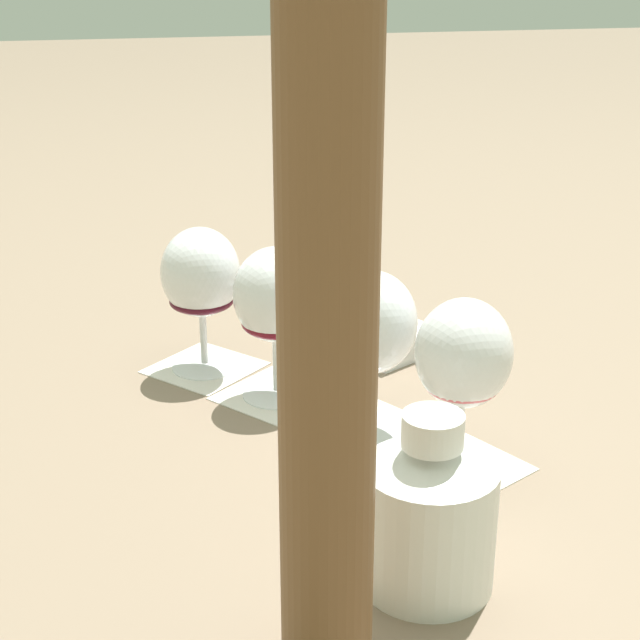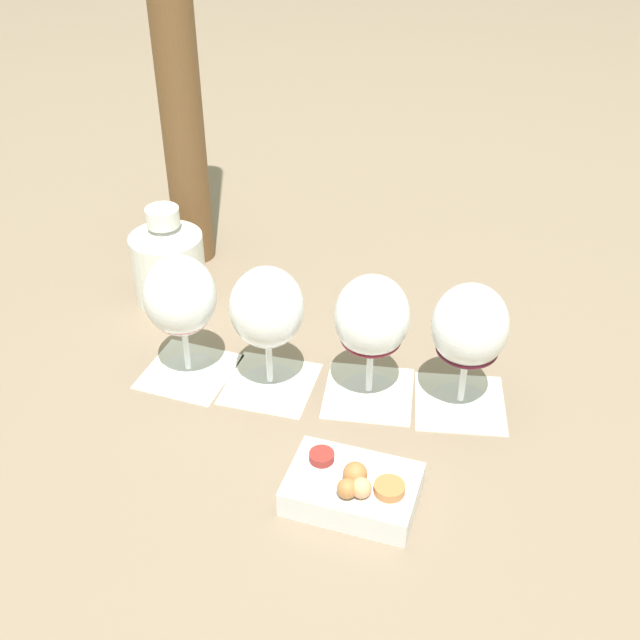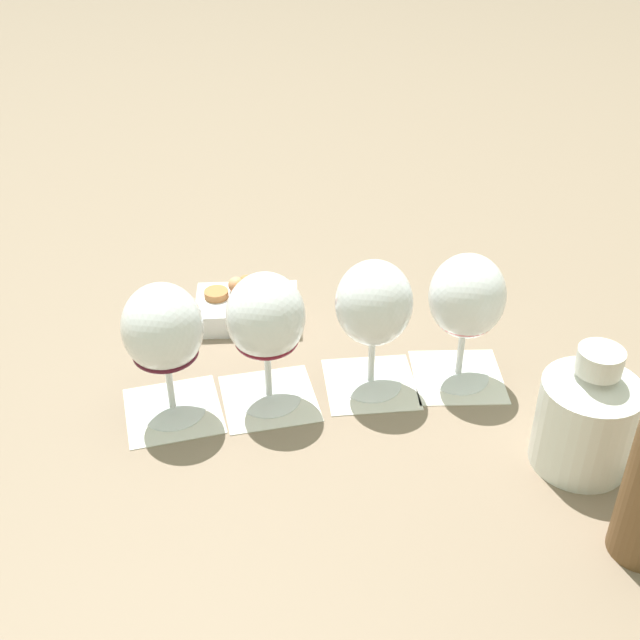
{
  "view_description": "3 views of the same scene",
  "coord_description": "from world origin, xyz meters",
  "px_view_note": "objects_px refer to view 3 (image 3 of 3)",
  "views": [
    {
      "loc": [
        -0.9,
        0.2,
        0.47
      ],
      "look_at": [
        0.0,
        0.0,
        0.1
      ],
      "focal_mm": 55.0,
      "sensor_mm": 36.0,
      "label": 1
    },
    {
      "loc": [
        0.58,
        -0.52,
        0.65
      ],
      "look_at": [
        0.0,
        0.0,
        0.1
      ],
      "focal_mm": 45.0,
      "sensor_mm": 36.0,
      "label": 2
    },
    {
      "loc": [
        -0.33,
        0.68,
        0.6
      ],
      "look_at": [
        0.0,
        0.0,
        0.1
      ],
      "focal_mm": 45.0,
      "sensor_mm": 36.0,
      "label": 3
    }
  ],
  "objects_px": {
    "wine_glass_2": "(266,322)",
    "ceramic_vase": "(587,415)",
    "wine_glass_0": "(467,302)",
    "wine_glass_3": "(163,334)",
    "wine_glass_1": "(374,309)",
    "snack_dish": "(247,307)"
  },
  "relations": [
    {
      "from": "wine_glass_0",
      "to": "wine_glass_1",
      "type": "bearing_deg",
      "value": 34.21
    },
    {
      "from": "wine_glass_3",
      "to": "snack_dish",
      "type": "relative_size",
      "value": 1.01
    },
    {
      "from": "wine_glass_3",
      "to": "wine_glass_1",
      "type": "bearing_deg",
      "value": -141.37
    },
    {
      "from": "ceramic_vase",
      "to": "wine_glass_2",
      "type": "bearing_deg",
      "value": 9.3
    },
    {
      "from": "wine_glass_0",
      "to": "wine_glass_2",
      "type": "relative_size",
      "value": 1.0
    },
    {
      "from": "wine_glass_1",
      "to": "wine_glass_2",
      "type": "height_order",
      "value": "same"
    },
    {
      "from": "ceramic_vase",
      "to": "wine_glass_3",
      "type": "bearing_deg",
      "value": 16.13
    },
    {
      "from": "wine_glass_1",
      "to": "snack_dish",
      "type": "height_order",
      "value": "wine_glass_1"
    },
    {
      "from": "wine_glass_3",
      "to": "wine_glass_0",
      "type": "bearing_deg",
      "value": -142.76
    },
    {
      "from": "ceramic_vase",
      "to": "snack_dish",
      "type": "distance_m",
      "value": 0.47
    },
    {
      "from": "wine_glass_0",
      "to": "ceramic_vase",
      "type": "relative_size",
      "value": 1.15
    },
    {
      "from": "wine_glass_0",
      "to": "snack_dish",
      "type": "height_order",
      "value": "wine_glass_0"
    },
    {
      "from": "snack_dish",
      "to": "wine_glass_2",
      "type": "bearing_deg",
      "value": 129.18
    },
    {
      "from": "wine_glass_2",
      "to": "ceramic_vase",
      "type": "relative_size",
      "value": 1.15
    },
    {
      "from": "snack_dish",
      "to": "wine_glass_0",
      "type": "bearing_deg",
      "value": -179.57
    },
    {
      "from": "snack_dish",
      "to": "ceramic_vase",
      "type": "bearing_deg",
      "value": 170.02
    },
    {
      "from": "wine_glass_2",
      "to": "ceramic_vase",
      "type": "distance_m",
      "value": 0.36
    },
    {
      "from": "wine_glass_0",
      "to": "wine_glass_3",
      "type": "distance_m",
      "value": 0.35
    },
    {
      "from": "wine_glass_2",
      "to": "ceramic_vase",
      "type": "height_order",
      "value": "wine_glass_2"
    },
    {
      "from": "wine_glass_1",
      "to": "wine_glass_3",
      "type": "relative_size",
      "value": 1.0
    },
    {
      "from": "wine_glass_0",
      "to": "snack_dish",
      "type": "distance_m",
      "value": 0.31
    },
    {
      "from": "wine_glass_2",
      "to": "snack_dish",
      "type": "relative_size",
      "value": 1.01
    }
  ]
}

